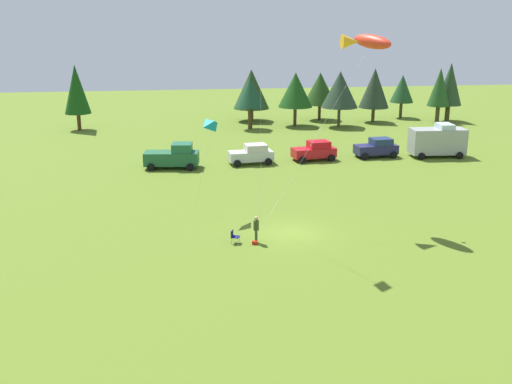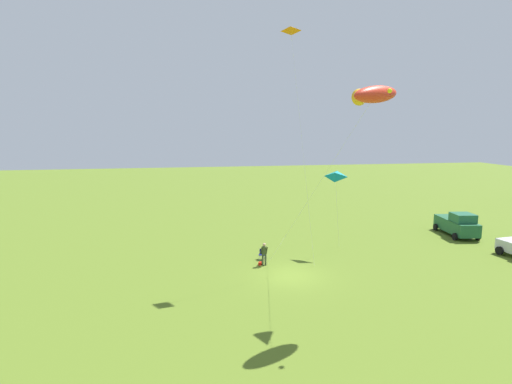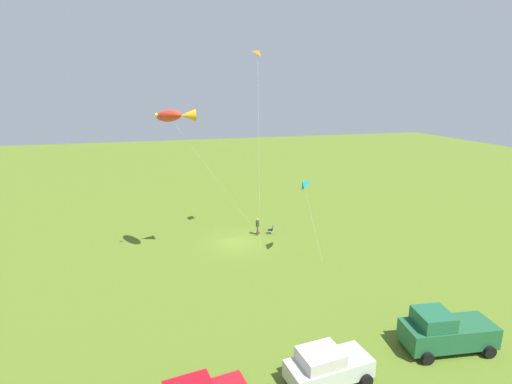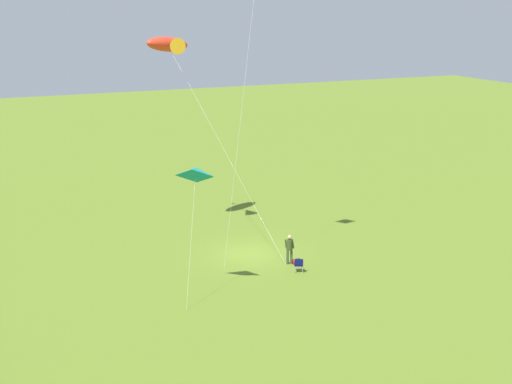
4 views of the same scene
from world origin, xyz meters
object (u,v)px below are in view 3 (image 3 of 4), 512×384
object	(u,v)px
car_silver_compact	(327,366)
person_kite_flyer	(258,225)
kite_delta_orange	(259,53)
folding_chair	(271,229)
truck_green_flatbed	(445,331)
kite_large_fish	(173,116)
backpack_on_grass	(258,233)
kite_delta_teal	(302,184)

from	to	relation	value
car_silver_compact	person_kite_flyer	bearing A→B (deg)	-102.71
car_silver_compact	kite_delta_orange	bearing A→B (deg)	-102.07
folding_chair	kite_delta_orange	bearing A→B (deg)	63.50
truck_green_flatbed	kite_large_fish	bearing A→B (deg)	-43.19
truck_green_flatbed	car_silver_compact	world-z (taller)	truck_green_flatbed
person_kite_flyer	car_silver_compact	xyz separation A→B (m)	(2.38, 20.67, -0.07)
backpack_on_grass	kite_large_fish	size ratio (longest dim) A/B	0.03
truck_green_flatbed	kite_delta_orange	distance (m)	24.74
backpack_on_grass	kite_delta_orange	bearing A→B (deg)	75.24
kite_delta_teal	backpack_on_grass	bearing A→B (deg)	-73.58
folding_chair	kite_delta_teal	world-z (taller)	kite_delta_teal
truck_green_flatbed	kite_delta_orange	world-z (taller)	kite_delta_orange
person_kite_flyer	truck_green_flatbed	world-z (taller)	truck_green_flatbed
truck_green_flatbed	kite_large_fish	size ratio (longest dim) A/B	0.41
backpack_on_grass	kite_delta_orange	size ratio (longest dim) A/B	0.02
folding_chair	kite_delta_teal	distance (m)	8.56
car_silver_compact	kite_large_fish	bearing A→B (deg)	-77.40
folding_chair	kite_delta_orange	size ratio (longest dim) A/B	0.05
folding_chair	kite_delta_orange	distance (m)	16.60
person_kite_flyer	kite_delta_orange	distance (m)	15.99
kite_large_fish	kite_delta_orange	world-z (taller)	kite_delta_orange
folding_chair	truck_green_flatbed	world-z (taller)	truck_green_flatbed
folding_chair	car_silver_compact	distance (m)	20.89
backpack_on_grass	folding_chair	bearing A→B (deg)	161.87
car_silver_compact	kite_delta_teal	world-z (taller)	kite_delta_teal
backpack_on_grass	kite_large_fish	xyz separation A→B (m)	(8.05, 4.61, 11.94)
backpack_on_grass	car_silver_compact	size ratio (longest dim) A/B	0.07
person_kite_flyer	kite_delta_teal	world-z (taller)	kite_delta_teal
truck_green_flatbed	car_silver_compact	bearing A→B (deg)	12.36
kite_delta_teal	person_kite_flyer	bearing A→B (deg)	-71.81
truck_green_flatbed	kite_large_fish	distance (m)	23.10
car_silver_compact	kite_delta_orange	distance (m)	24.81
backpack_on_grass	car_silver_compact	bearing A→B (deg)	83.18
person_kite_flyer	truck_green_flatbed	distance (m)	20.62
person_kite_flyer	kite_delta_orange	world-z (taller)	kite_delta_orange
person_kite_flyer	car_silver_compact	distance (m)	20.81
folding_chair	backpack_on_grass	size ratio (longest dim) A/B	2.56
backpack_on_grass	truck_green_flatbed	world-z (taller)	truck_green_flatbed
truck_green_flatbed	person_kite_flyer	bearing A→B (deg)	-68.64
car_silver_compact	kite_delta_teal	bearing A→B (deg)	-113.17
kite_large_fish	car_silver_compact	bearing A→B (deg)	108.74
folding_chair	kite_large_fish	world-z (taller)	kite_large_fish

